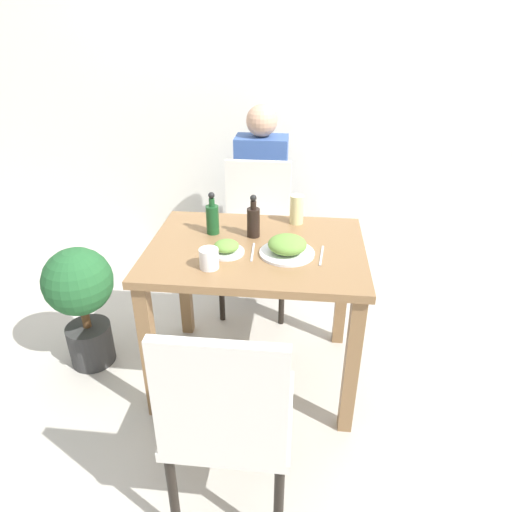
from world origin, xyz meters
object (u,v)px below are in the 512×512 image
(juice_glass, at_px, (297,209))
(person_figure, at_px, (261,194))
(condiment_bottle, at_px, (212,218))
(chair_near, at_px, (228,415))
(potted_plant_left, at_px, (81,296))
(sauce_bottle, at_px, (253,221))
(side_plate, at_px, (226,248))
(food_plate, at_px, (287,247))
(chair_far, at_px, (256,228))
(drink_cup, at_px, (209,259))

(juice_glass, relative_size, person_figure, 0.12)
(condiment_bottle, distance_m, person_figure, 1.03)
(chair_near, bearing_deg, potted_plant_left, -41.33)
(sauce_bottle, bearing_deg, side_plate, -117.62)
(food_plate, distance_m, sauce_bottle, 0.24)
(chair_far, distance_m, condiment_bottle, 0.68)
(chair_far, xyz_separation_m, side_plate, (-0.05, -0.79, 0.26))
(side_plate, distance_m, juice_glass, 0.47)
(juice_glass, bearing_deg, side_plate, -128.99)
(side_plate, bearing_deg, drink_cup, -110.05)
(side_plate, bearing_deg, potted_plant_left, 173.87)
(food_plate, distance_m, person_figure, 1.21)
(chair_far, bearing_deg, person_figure, 91.13)
(drink_cup, bearing_deg, condiment_bottle, 98.31)
(chair_near, xyz_separation_m, juice_glass, (0.18, 1.05, 0.31))
(sauce_bottle, bearing_deg, potted_plant_left, -173.14)
(drink_cup, bearing_deg, chair_far, 84.12)
(sauce_bottle, height_order, potted_plant_left, sauce_bottle)
(drink_cup, bearing_deg, person_figure, 86.25)
(side_plate, distance_m, drink_cup, 0.14)
(drink_cup, relative_size, person_figure, 0.07)
(juice_glass, bearing_deg, food_plate, -95.01)
(potted_plant_left, bearing_deg, food_plate, -3.54)
(chair_near, distance_m, food_plate, 0.77)
(sauce_bottle, xyz_separation_m, potted_plant_left, (-0.86, -0.10, -0.41))
(food_plate, relative_size, drink_cup, 2.82)
(chair_far, distance_m, potted_plant_left, 1.08)
(drink_cup, distance_m, sauce_bottle, 0.35)
(juice_glass, bearing_deg, sauce_bottle, -138.02)
(chair_near, relative_size, food_plate, 3.73)
(food_plate, bearing_deg, condiment_bottle, 153.43)
(drink_cup, distance_m, person_figure, 1.35)
(potted_plant_left, bearing_deg, chair_far, 40.99)
(condiment_bottle, bearing_deg, food_plate, -26.57)
(chair_far, bearing_deg, food_plate, -74.21)
(potted_plant_left, bearing_deg, drink_cup, -16.84)
(food_plate, xyz_separation_m, drink_cup, (-0.31, -0.15, 0.01))
(drink_cup, bearing_deg, juice_glass, 55.43)
(side_plate, height_order, condiment_bottle, condiment_bottle)
(drink_cup, xyz_separation_m, condiment_bottle, (-0.05, 0.33, 0.04))
(potted_plant_left, bearing_deg, sauce_bottle, 6.86)
(drink_cup, distance_m, juice_glass, 0.60)
(food_plate, height_order, condiment_bottle, condiment_bottle)
(drink_cup, bearing_deg, food_plate, 26.14)
(juice_glass, relative_size, potted_plant_left, 0.21)
(food_plate, distance_m, juice_glass, 0.35)
(sauce_bottle, xyz_separation_m, condiment_bottle, (-0.20, 0.01, 0.00))
(chair_near, relative_size, sauce_bottle, 4.36)
(condiment_bottle, bearing_deg, sauce_bottle, -3.85)
(food_plate, height_order, potted_plant_left, food_plate)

